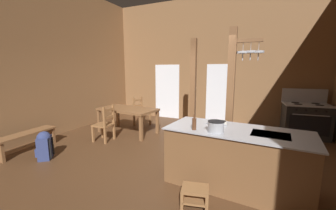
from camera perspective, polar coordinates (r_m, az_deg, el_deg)
name	(u,v)px	position (r m, az deg, el deg)	size (l,w,h in m)	color
ground_plane	(162,165)	(4.37, -1.74, -16.20)	(7.95, 8.23, 0.10)	#4C301C
wall_back	(210,61)	(7.51, 11.41, 11.76)	(7.95, 0.14, 4.30)	brown
wall_left	(35,58)	(6.45, -32.85, 10.80)	(0.14, 8.23, 4.30)	brown
glazed_door_back_left	(167,92)	(8.01, -0.26, 3.74)	(1.00, 0.01, 2.05)	white
glazed_panel_back_right	(218,94)	(7.41, 13.68, 2.97)	(0.84, 0.01, 2.05)	white
kitchen_island	(235,158)	(3.56, 18.09, -13.78)	(2.22, 1.11, 0.94)	brown
stove_range	(305,120)	(6.92, 33.66, -3.43)	(1.21, 0.91, 1.32)	black
support_post_with_pot_rack	(233,91)	(4.26, 17.41, 3.82)	(0.63, 0.23, 2.65)	brown
support_post_center	(193,90)	(5.57, 6.93, 4.16)	(0.14, 0.14, 2.65)	brown
step_stool	(195,196)	(3.06, 7.46, -23.67)	(0.41, 0.35, 0.30)	olive
dining_table	(128,111)	(6.20, -11.08, -1.71)	(1.78, 1.07, 0.74)	brown
ladderback_chair_near_window	(141,112)	(7.06, -7.52, -1.87)	(0.52, 0.52, 0.95)	olive
ladderback_chair_by_post	(105,124)	(5.67, -17.03, -5.10)	(0.47, 0.47, 0.95)	olive
bench_along_left_wall	(27,139)	(5.79, -34.50, -7.65)	(0.45, 1.34, 0.44)	brown
backpack	(44,144)	(5.10, -30.98, -9.34)	(0.39, 0.39, 0.60)	navy
stockpot_on_counter	(216,126)	(3.19, 13.12, -5.81)	(0.32, 0.25, 0.17)	#A8AAB2
mixing_bowl_on_counter	(222,123)	(3.64, 14.64, -4.78)	(0.18, 0.18, 0.06)	silver
bottle_tall_on_counter	(194,124)	(3.24, 7.26, -5.14)	(0.07, 0.07, 0.24)	#56331E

